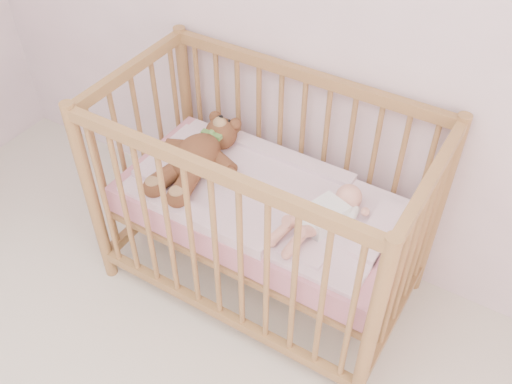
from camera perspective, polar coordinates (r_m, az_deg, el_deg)
The scene contains 5 objects.
crib at distance 2.44m, azimuth 0.61°, elevation -1.36°, with size 1.36×0.76×1.00m, color olive, non-canonical shape.
mattress at distance 2.45m, azimuth 0.61°, elevation -1.61°, with size 1.22×0.62×0.13m, color pink.
blanket at distance 2.40m, azimuth 0.62°, elevation -0.34°, with size 1.10×0.58×0.06m, color #E19BB8, non-canonical shape.
baby at distance 2.24m, azimuth 6.83°, elevation -1.94°, with size 0.23×0.48×0.12m, color white, non-canonical shape.
teddy_bear at distance 2.47m, azimuth -6.00°, elevation 3.47°, with size 0.41×0.58×0.16m, color brown, non-canonical shape.
Camera 1 is at (0.79, 0.10, 2.22)m, focal length 40.00 mm.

